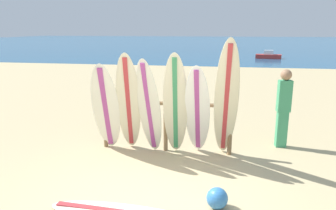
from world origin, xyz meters
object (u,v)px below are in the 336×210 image
surfboard_leaning_center (175,106)px  surfboard_leaning_center_right (197,111)px  surfboard_leaning_left (128,104)px  surfboard_leaning_center_left (149,107)px  surfboard_rack (166,116)px  surfboard_leaning_right (226,101)px  small_boat_offshore (268,56)px  beach_ball (217,198)px  surfboard_leaning_far_left (106,108)px  beachgoer_standing (284,105)px

surfboard_leaning_center → surfboard_leaning_center_right: surfboard_leaning_center is taller
surfboard_leaning_left → surfboard_leaning_center_left: size_ratio=1.06×
surfboard_leaning_center → surfboard_rack: bearing=127.8°
surfboard_leaning_center_left → surfboard_leaning_right: 1.55m
surfboard_leaning_center_left → surfboard_leaning_right: (1.53, -0.09, 0.21)m
surfboard_leaning_right → small_boat_offshore: size_ratio=1.10×
surfboard_leaning_center → beach_ball: 2.20m
surfboard_leaning_far_left → surfboard_leaning_left: 0.49m
surfboard_leaning_center_left → surfboard_leaning_center: size_ratio=0.94×
surfboard_leaning_left → beachgoer_standing: size_ratio=1.24×
surfboard_leaning_center_right → surfboard_leaning_right: 0.62m
small_boat_offshore → beach_ball: 24.87m
surfboard_leaning_center → surfboard_leaning_right: surfboard_leaning_right is taller
surfboard_leaning_left → small_boat_offshore: 23.45m
surfboard_leaning_far_left → small_boat_offshore: surfboard_leaning_far_left is taller
beach_ball → surfboard_rack: bearing=118.7°
surfboard_leaning_center_right → surfboard_leaning_left: bearing=-179.6°
surfboard_leaning_far_left → surfboard_leaning_right: 2.45m
surfboard_leaning_center → small_boat_offshore: size_ratio=0.98×
surfboard_rack → beachgoer_standing: 2.59m
surfboard_rack → beachgoer_standing: size_ratio=1.62×
surfboard_rack → surfboard_leaning_far_left: 1.26m
surfboard_leaning_far_left → surfboard_leaning_center_right: bearing=1.9°
surfboard_leaning_center → beach_ball: (0.90, -1.78, -0.93)m
surfboard_leaning_center_left → surfboard_leaning_left: bearing=178.9°
surfboard_leaning_center_left → surfboard_leaning_center_right: 0.98m
beachgoer_standing → surfboard_leaning_center_left: bearing=-161.0°
surfboard_leaning_center_right → beachgoer_standing: (1.80, 0.94, -0.02)m
surfboard_leaning_far_left → surfboard_leaning_right: (2.44, -0.05, 0.25)m
surfboard_leaning_left → surfboard_leaning_far_left: bearing=-173.5°
beachgoer_standing → beach_ball: 3.19m
surfboard_leaning_left → beachgoer_standing: bearing=16.5°
surfboard_leaning_far_left → small_boat_offshore: (6.15, 22.79, -0.72)m
surfboard_leaning_center → surfboard_leaning_center_right: bearing=8.6°
surfboard_leaning_left → surfboard_leaning_center: 0.98m
surfboard_rack → surfboard_leaning_center: 0.53m
surfboard_leaning_left → surfboard_leaning_center: size_ratio=0.99×
surfboard_leaning_right → beach_ball: size_ratio=7.73×
surfboard_rack → small_boat_offshore: (4.95, 22.46, -0.51)m
surfboard_leaning_center_right → beach_ball: surfboard_leaning_center_right is taller
surfboard_leaning_center_left → small_boat_offshore: size_ratio=0.92×
surfboard_leaning_far_left → beach_ball: size_ratio=6.14×
surfboard_leaning_left → surfboard_leaning_center_left: (0.43, -0.01, -0.06)m
small_boat_offshore → beach_ball: small_boat_offshore is taller
surfboard_leaning_left → surfboard_leaning_center_right: 1.42m
surfboard_rack → small_boat_offshore: surfboard_rack is taller
surfboard_leaning_far_left → beachgoer_standing: surfboard_leaning_far_left is taller
surfboard_leaning_left → surfboard_leaning_center_left: bearing=-1.1°
small_boat_offshore → beach_ball: bearing=-98.8°
surfboard_leaning_right → beach_ball: surfboard_leaning_right is taller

